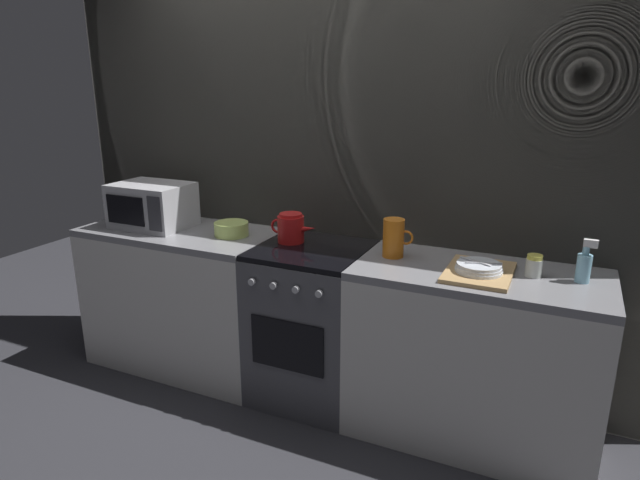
% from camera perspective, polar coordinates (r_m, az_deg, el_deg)
% --- Properties ---
extents(ground_plane, '(8.00, 8.00, 0.00)m').
position_cam_1_polar(ground_plane, '(3.37, -0.79, -15.57)').
color(ground_plane, '#2D2D33').
extents(back_wall, '(3.60, 0.05, 2.40)m').
position_cam_1_polar(back_wall, '(3.20, 1.64, 5.92)').
color(back_wall, '#B2AD9E').
rests_on(back_wall, ground_plane).
extents(counter_left, '(1.20, 0.60, 0.90)m').
position_cam_1_polar(counter_left, '(3.60, -13.92, -5.81)').
color(counter_left, silver).
rests_on(counter_left, ground_plane).
extents(stove_unit, '(0.60, 0.63, 0.90)m').
position_cam_1_polar(stove_unit, '(3.15, -0.84, -8.65)').
color(stove_unit, '#4C4C51').
rests_on(stove_unit, ground_plane).
extents(counter_right, '(1.20, 0.60, 0.90)m').
position_cam_1_polar(counter_right, '(2.92, 15.67, -11.50)').
color(counter_right, silver).
rests_on(counter_right, ground_plane).
extents(microwave, '(0.46, 0.35, 0.27)m').
position_cam_1_polar(microwave, '(3.53, -17.09, 3.49)').
color(microwave, '#B2B2B7').
rests_on(microwave, counter_left).
extents(kettle, '(0.28, 0.15, 0.17)m').
position_cam_1_polar(kettle, '(3.07, -3.05, 1.25)').
color(kettle, red).
rests_on(kettle, stove_unit).
extents(mixing_bowl, '(0.20, 0.20, 0.08)m').
position_cam_1_polar(mixing_bowl, '(3.25, -9.23, 1.15)').
color(mixing_bowl, '#B7D166').
rests_on(mixing_bowl, counter_left).
extents(pitcher, '(0.16, 0.11, 0.20)m').
position_cam_1_polar(pitcher, '(2.84, 7.70, 0.22)').
color(pitcher, orange).
rests_on(pitcher, counter_right).
extents(dish_pile, '(0.30, 0.40, 0.07)m').
position_cam_1_polar(dish_pile, '(2.68, 16.25, -3.04)').
color(dish_pile, tan).
rests_on(dish_pile, counter_right).
extents(spice_jar, '(0.08, 0.08, 0.10)m').
position_cam_1_polar(spice_jar, '(2.73, 21.42, -2.54)').
color(spice_jar, silver).
rests_on(spice_jar, counter_right).
extents(spray_bottle, '(0.08, 0.06, 0.20)m').
position_cam_1_polar(spray_bottle, '(2.74, 25.84, -2.40)').
color(spray_bottle, '#8CCCE5').
rests_on(spray_bottle, counter_right).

